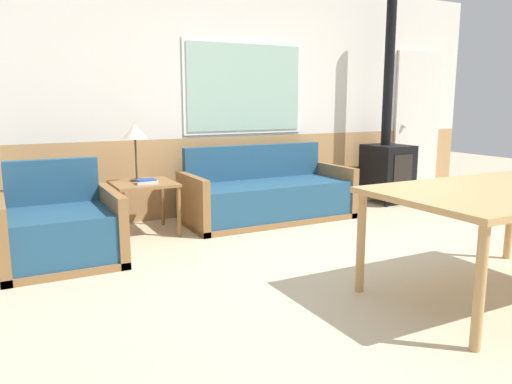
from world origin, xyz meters
TOP-DOWN VIEW (x-y plane):
  - ground_plane at (0.00, 0.00)m, footprint 16.00×16.00m
  - wall_back at (0.00, 2.63)m, footprint 7.20×0.09m
  - couch at (0.10, 2.03)m, footprint 1.87×0.79m
  - armchair at (-2.14, 1.50)m, footprint 0.92×0.86m
  - side_table at (-1.28, 2.08)m, footprint 0.60×0.60m
  - table_lamp at (-1.32, 2.18)m, footprint 0.25×0.25m
  - book_stack at (-1.28, 1.97)m, footprint 0.22×0.16m
  - dining_table at (0.42, -0.61)m, footprint 1.70×1.08m
  - wood_stove at (1.94, 2.16)m, footprint 0.49×0.57m
  - entry_door at (2.84, 2.57)m, footprint 0.83×0.09m

SIDE VIEW (x-z plane):
  - ground_plane at x=0.00m, z-range 0.00..0.00m
  - couch at x=0.10m, z-range -0.15..0.66m
  - armchair at x=-2.14m, z-range -0.15..0.67m
  - side_table at x=-1.28m, z-range 0.19..0.71m
  - book_stack at x=-1.28m, z-range 0.52..0.57m
  - wood_stove at x=1.94m, z-range -0.70..1.88m
  - dining_table at x=0.42m, z-range 0.31..1.04m
  - table_lamp at x=-1.32m, z-range 0.71..1.28m
  - entry_door at x=2.84m, z-range 0.00..2.00m
  - wall_back at x=0.00m, z-range 0.01..2.71m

